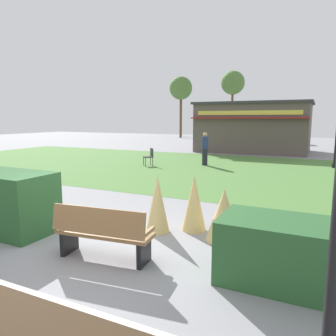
# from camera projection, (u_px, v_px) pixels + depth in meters

# --- Properties ---
(ground_plane) EXTENTS (80.00, 80.00, 0.00)m
(ground_plane) POSITION_uv_depth(u_px,v_px,m) (97.00, 251.00, 5.82)
(ground_plane) COLOR gray
(lawn_patch) EXTENTS (36.00, 12.00, 0.01)m
(lawn_patch) POSITION_uv_depth(u_px,v_px,m) (234.00, 170.00, 14.83)
(lawn_patch) COLOR #4C7A38
(lawn_patch) RESTS_ON ground_plane
(park_bench) EXTENTS (1.75, 0.71, 0.95)m
(park_bench) POSITION_uv_depth(u_px,v_px,m) (103.00, 233.00, 5.38)
(park_bench) COLOR olive
(park_bench) RESTS_ON ground_plane
(hedge_right) EXTENTS (2.02, 1.10, 0.94)m
(hedge_right) POSITION_uv_depth(u_px,v_px,m) (291.00, 253.00, 4.59)
(hedge_right) COLOR #28562B
(hedge_right) RESTS_ON ground_plane
(ornamental_grass_behind_left) EXTENTS (0.71, 0.71, 1.04)m
(ornamental_grass_behind_left) POSITION_uv_depth(u_px,v_px,m) (224.00, 215.00, 6.25)
(ornamental_grass_behind_left) COLOR tan
(ornamental_grass_behind_left) RESTS_ON ground_plane
(ornamental_grass_behind_right) EXTENTS (0.52, 0.52, 1.22)m
(ornamental_grass_behind_right) POSITION_uv_depth(u_px,v_px,m) (194.00, 203.00, 6.81)
(ornamental_grass_behind_right) COLOR tan
(ornamental_grass_behind_right) RESTS_ON ground_plane
(ornamental_grass_behind_center) EXTENTS (0.51, 0.51, 1.23)m
(ornamental_grass_behind_center) POSITION_uv_depth(u_px,v_px,m) (157.00, 204.00, 6.72)
(ornamental_grass_behind_center) COLOR tan
(ornamental_grass_behind_center) RESTS_ON ground_plane
(food_kiosk) EXTENTS (7.86, 5.41, 3.53)m
(food_kiosk) POSITION_uv_depth(u_px,v_px,m) (254.00, 127.00, 23.20)
(food_kiosk) COLOR #594C47
(food_kiosk) RESTS_ON ground_plane
(cafe_chair_west) EXTENTS (0.62, 0.62, 0.89)m
(cafe_chair_west) POSITION_uv_depth(u_px,v_px,m) (150.00, 155.00, 16.26)
(cafe_chair_west) COLOR black
(cafe_chair_west) RESTS_ON ground_plane
(person_strolling) EXTENTS (0.34, 0.34, 1.69)m
(person_strolling) POSITION_uv_depth(u_px,v_px,m) (205.00, 149.00, 16.36)
(person_strolling) COLOR #23232D
(person_strolling) RESTS_ON ground_plane
(parked_car_west_slot) EXTENTS (4.35, 2.35, 1.20)m
(parked_car_west_slot) POSITION_uv_depth(u_px,v_px,m) (251.00, 136.00, 32.27)
(parked_car_west_slot) COLOR silver
(parked_car_west_slot) RESTS_ON ground_plane
(tree_left_bg) EXTENTS (2.80, 2.80, 8.01)m
(tree_left_bg) POSITION_uv_depth(u_px,v_px,m) (233.00, 83.00, 37.98)
(tree_left_bg) COLOR brown
(tree_left_bg) RESTS_ON ground_plane
(tree_right_bg) EXTENTS (2.80, 2.80, 7.88)m
(tree_right_bg) POSITION_uv_depth(u_px,v_px,m) (181.00, 88.00, 42.61)
(tree_right_bg) COLOR brown
(tree_right_bg) RESTS_ON ground_plane
(tree_center_bg) EXTENTS (2.80, 2.80, 7.49)m
(tree_center_bg) POSITION_uv_depth(u_px,v_px,m) (181.00, 89.00, 39.08)
(tree_center_bg) COLOR brown
(tree_center_bg) RESTS_ON ground_plane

